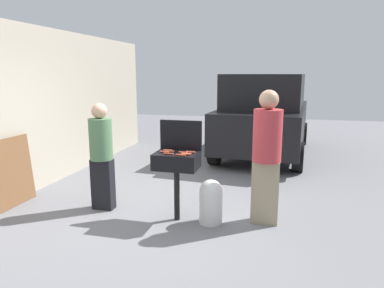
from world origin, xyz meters
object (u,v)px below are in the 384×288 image
Objects in this scene: hot_dog_0 at (169,154)px; person_left at (101,153)px; hot_dog_1 at (164,152)px; hot_dog_8 at (191,152)px; propane_tank at (211,201)px; person_right at (267,153)px; leaning_board at (11,173)px; hot_dog_5 at (168,150)px; hot_dog_2 at (186,154)px; parked_minivan at (265,114)px; hot_dog_3 at (170,151)px; hot_dog_4 at (183,152)px; bbq_grill at (177,163)px; hot_dog_7 at (187,154)px; hot_dog_6 at (181,155)px.

hot_dog_0 is 1.17m from person_left.
hot_dog_8 is at bearing 11.72° from hot_dog_1.
hot_dog_8 is at bearing 173.86° from propane_tank.
leaning_board is at bearing 17.39° from person_right.
hot_dog_5 is 0.07× the size of person_right.
hot_dog_2 is 4.74m from parked_minivan.
hot_dog_3 is 0.20m from hot_dog_4.
person_right is (1.20, 0.21, 0.17)m from bbq_grill.
hot_dog_8 is 0.12× the size of leaning_board.
propane_tank is at bearing -6.28° from hot_dog_5.
hot_dog_4 and hot_dog_5 have the same top height.
hot_dog_1 is 1.00× the size of hot_dog_7.
leaning_board is (-1.42, -0.25, -0.34)m from person_left.
person_right reaches higher than hot_dog_8.
person_right is at bearing 4.91° from leaning_board.
person_right reaches higher than propane_tank.
hot_dog_1 is at bearing -168.28° from hot_dog_8.
hot_dog_4 is 0.10m from hot_dog_8.
leaning_board reaches higher than hot_dog_4.
hot_dog_2 is 0.75m from propane_tank.
hot_dog_7 is 0.12m from hot_dog_8.
hot_dog_1 is 1.00× the size of hot_dog_2.
leaning_board is (-2.73, -0.11, -0.45)m from hot_dog_4.
person_left is (-1.05, 0.04, -0.11)m from hot_dog_5.
parked_minivan reaches higher than propane_tank.
propane_tank is at bearing 2.44° from leaning_board.
hot_dog_4 is 1.00× the size of hot_dog_7.
person_right reaches higher than hot_dog_6.
hot_dog_6 is at bearing -56.63° from bbq_grill.
person_left is at bearing 9.83° from leaning_board.
hot_dog_4 is 0.03× the size of parked_minivan.
hot_dog_0 is 0.18m from hot_dog_6.
hot_dog_4 is 0.10m from hot_dog_7.
person_left reaches higher than hot_dog_8.
hot_dog_1 is at bearing -170.45° from bbq_grill.
hot_dog_6 is (0.27, -0.14, 0.00)m from hot_dog_1.
hot_dog_5 is 0.36m from hot_dog_7.
person_right reaches higher than bbq_grill.
leaning_board is at bearing -175.32° from hot_dog_5.
parked_minivan reaches higher than hot_dog_0.
bbq_grill reaches higher than propane_tank.
person_left is (-1.11, 0.11, -0.11)m from hot_dog_3.
propane_tank is (0.33, 0.12, -0.66)m from hot_dog_2.
hot_dog_5 and hot_dog_7 have the same top height.
hot_dog_4 is at bearing 120.11° from hot_dog_2.
hot_dog_4 is 0.12× the size of leaning_board.
propane_tank is at bearing 20.56° from hot_dog_2.
person_left reaches higher than hot_dog_6.
hot_dog_5 is 1.36m from person_right.
hot_dog_0 is 1.00× the size of hot_dog_5.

